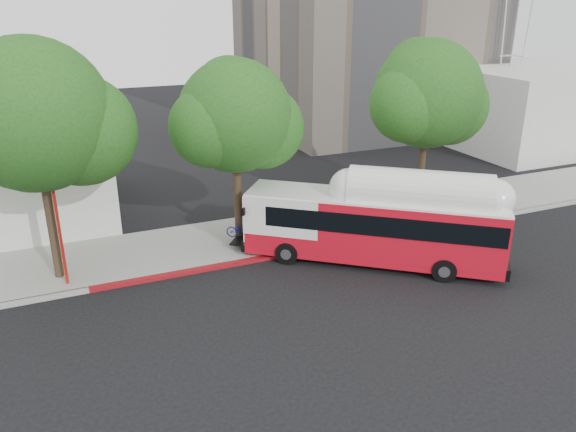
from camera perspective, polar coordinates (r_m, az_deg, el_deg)
name	(u,v)px	position (r m, az deg, el deg)	size (l,w,h in m)	color
ground	(313,297)	(22.16, 2.52, -8.22)	(120.00, 120.00, 0.00)	black
sidewalk	(256,235)	(27.52, -3.32, -1.97)	(60.00, 5.00, 0.15)	gray
curb_strip	(275,256)	(25.30, -1.29, -4.10)	(60.00, 0.30, 0.15)	gray
red_curb_segment	(211,268)	(24.45, -7.85, -5.23)	(10.00, 0.32, 0.16)	maroon
street_tree_left	(48,120)	(23.31, -23.18, 8.95)	(6.67, 5.80, 9.74)	#2D2116
street_tree_mid	(244,120)	(25.20, -4.53, 9.74)	(5.75, 5.00, 8.62)	#2D2116
street_tree_right	(434,98)	(29.68, 14.62, 11.55)	(6.21, 5.40, 9.18)	#2D2116
horizon_block	(562,103)	(51.52, 26.04, 10.27)	(20.00, 12.00, 6.00)	silver
transit_bus	(375,228)	(24.54, 8.80, -1.20)	(10.59, 8.84, 3.50)	red
signal_pole	(60,236)	(23.66, -22.12, -1.93)	(0.12, 0.41, 4.31)	red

